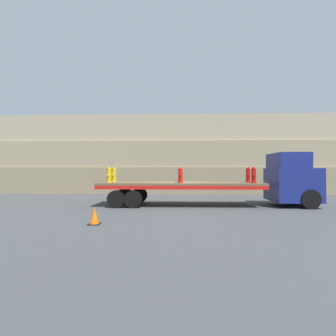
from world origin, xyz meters
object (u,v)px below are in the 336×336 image
at_px(fire_hydrant_yellow_near_0, 109,175).
at_px(fire_hydrant_red_near_1, 180,175).
at_px(truck_cab, 293,180).
at_px(flatbed_trailer, 168,187).
at_px(traffic_cone, 94,216).
at_px(fire_hydrant_red_far_1, 180,175).
at_px(fire_hydrant_red_near_2, 254,175).
at_px(fire_hydrant_red_far_2, 248,175).
at_px(fire_hydrant_yellow_far_0, 114,175).

distance_m(fire_hydrant_yellow_near_0, fire_hydrant_red_near_1, 4.03).
bearing_deg(truck_cab, fire_hydrant_yellow_near_0, -176.90).
relative_size(flatbed_trailer, traffic_cone, 14.48).
bearing_deg(traffic_cone, fire_hydrant_red_far_1, 61.67).
xyz_separation_m(fire_hydrant_red_near_2, fire_hydrant_red_far_2, (0.00, 1.13, 0.00)).
xyz_separation_m(fire_hydrant_yellow_far_0, fire_hydrant_red_near_2, (8.05, -1.13, 0.00)).
bearing_deg(flatbed_trailer, traffic_cone, -114.70).
height_order(fire_hydrant_red_far_1, fire_hydrant_red_near_2, same).
distance_m(flatbed_trailer, fire_hydrant_red_far_2, 4.85).
distance_m(fire_hydrant_red_near_2, fire_hydrant_red_far_2, 1.13).
distance_m(truck_cab, fire_hydrant_red_far_1, 6.42).
distance_m(truck_cab, fire_hydrant_red_near_1, 6.42).
bearing_deg(flatbed_trailer, fire_hydrant_yellow_near_0, -170.25).
xyz_separation_m(fire_hydrant_yellow_near_0, fire_hydrant_red_far_1, (4.03, 1.13, 0.00)).
bearing_deg(fire_hydrant_red_near_1, flatbed_trailer, 142.61).
relative_size(truck_cab, traffic_cone, 4.68).
bearing_deg(fire_hydrant_red_near_2, traffic_cone, -146.01).
distance_m(fire_hydrant_red_near_1, fire_hydrant_red_far_2, 4.18).
xyz_separation_m(truck_cab, fire_hydrant_red_near_2, (-2.37, -0.56, 0.26)).
bearing_deg(truck_cab, fire_hydrant_red_far_1, 174.95).
bearing_deg(fire_hydrant_red_near_1, fire_hydrant_yellow_far_0, 164.33).
relative_size(fire_hydrant_yellow_far_0, fire_hydrant_red_far_1, 1.00).
bearing_deg(fire_hydrant_red_near_1, truck_cab, 5.05).
distance_m(fire_hydrant_yellow_near_0, fire_hydrant_yellow_far_0, 1.13).
distance_m(fire_hydrant_red_far_1, traffic_cone, 7.01).
height_order(fire_hydrant_red_far_1, traffic_cone, fire_hydrant_red_far_1).
bearing_deg(fire_hydrant_yellow_near_0, flatbed_trailer, 9.75).
relative_size(fire_hydrant_red_near_2, traffic_cone, 1.36).
relative_size(truck_cab, fire_hydrant_red_near_1, 3.44).
relative_size(flatbed_trailer, fire_hydrant_red_near_2, 10.65).
relative_size(fire_hydrant_yellow_near_0, traffic_cone, 1.36).
bearing_deg(fire_hydrant_yellow_near_0, fire_hydrant_red_far_1, 15.67).
xyz_separation_m(truck_cab, flatbed_trailer, (-7.13, 0.00, -0.43)).
relative_size(fire_hydrant_yellow_near_0, fire_hydrant_yellow_far_0, 1.00).
bearing_deg(flatbed_trailer, fire_hydrant_red_near_1, -37.39).
xyz_separation_m(fire_hydrant_yellow_near_0, fire_hydrant_red_near_1, (4.03, 0.00, 0.00)).
bearing_deg(truck_cab, fire_hydrant_yellow_far_0, 176.90).
bearing_deg(fire_hydrant_yellow_near_0, fire_hydrant_red_near_2, 0.00).
xyz_separation_m(fire_hydrant_yellow_near_0, fire_hydrant_red_near_2, (8.05, 0.00, 0.00)).
relative_size(fire_hydrant_red_near_1, fire_hydrant_red_far_2, 1.00).
relative_size(fire_hydrant_red_far_1, traffic_cone, 1.36).
bearing_deg(fire_hydrant_red_far_2, truck_cab, -13.41).
xyz_separation_m(flatbed_trailer, fire_hydrant_red_near_2, (4.76, -0.56, 0.69)).
distance_m(fire_hydrant_red_near_1, traffic_cone, 6.06).
height_order(fire_hydrant_red_near_1, traffic_cone, fire_hydrant_red_near_1).
xyz_separation_m(fire_hydrant_red_far_1, fire_hydrant_red_far_2, (4.03, 0.00, 0.00)).
bearing_deg(fire_hydrant_red_near_2, fire_hydrant_yellow_far_0, 172.02).
height_order(fire_hydrant_red_near_1, fire_hydrant_red_near_2, same).
height_order(truck_cab, fire_hydrant_red_near_1, truck_cab).
relative_size(fire_hydrant_yellow_near_0, fire_hydrant_red_near_1, 1.00).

